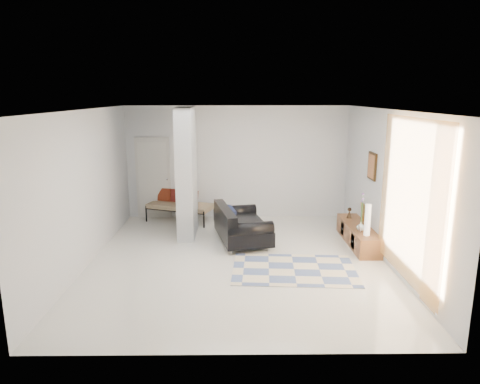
{
  "coord_description": "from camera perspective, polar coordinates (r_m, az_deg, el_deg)",
  "views": [
    {
      "loc": [
        -0.04,
        -7.58,
        3.05
      ],
      "look_at": [
        0.05,
        0.6,
        1.19
      ],
      "focal_mm": 32.0,
      "sensor_mm": 36.0,
      "label": 1
    }
  ],
  "objects": [
    {
      "name": "cylinder_lamp",
      "position": [
        8.58,
        16.64,
        -3.58
      ],
      "size": [
        0.11,
        0.11,
        0.62
      ],
      "primitive_type": "cylinder",
      "color": "beige",
      "rests_on": "media_console"
    },
    {
      "name": "bronze_figurine",
      "position": [
        9.72,
        14.37,
        -2.71
      ],
      "size": [
        0.13,
        0.13,
        0.23
      ],
      "primitive_type": null,
      "rotation": [
        0.0,
        0.0,
        0.09
      ],
      "color": "black",
      "rests_on": "media_console"
    },
    {
      "name": "wall_front",
      "position": [
        4.87,
        -0.14,
        -7.01
      ],
      "size": [
        6.0,
        0.0,
        6.0
      ],
      "primitive_type": "plane",
      "rotation": [
        -1.57,
        0.0,
        0.0
      ],
      "color": "silver",
      "rests_on": "ground"
    },
    {
      "name": "wall_art",
      "position": [
        9.03,
        17.21,
        3.31
      ],
      "size": [
        0.04,
        0.45,
        0.55
      ],
      "primitive_type": "cube",
      "color": "#36220E",
      "rests_on": "wall_right"
    },
    {
      "name": "wall_right",
      "position": [
        8.24,
        19.16,
        0.55
      ],
      "size": [
        0.0,
        6.0,
        6.0
      ],
      "primitive_type": "plane",
      "rotation": [
        1.57,
        0.0,
        -1.57
      ],
      "color": "silver",
      "rests_on": "ground"
    },
    {
      "name": "daybed",
      "position": [
        10.64,
        -8.05,
        -1.61
      ],
      "size": [
        1.71,
        1.16,
        0.77
      ],
      "rotation": [
        0.0,
        0.0,
        -0.35
      ],
      "color": "black",
      "rests_on": "floor"
    },
    {
      "name": "vase",
      "position": [
        8.91,
        15.81,
        -4.41
      ],
      "size": [
        0.17,
        0.17,
        0.17
      ],
      "primitive_type": "imported",
      "rotation": [
        0.0,
        0.0,
        -0.05
      ],
      "color": "white",
      "rests_on": "media_console"
    },
    {
      "name": "partition_column",
      "position": [
        9.39,
        -7.12,
        2.59
      ],
      "size": [
        0.35,
        1.2,
        2.8
      ],
      "primitive_type": "cube",
      "color": "#A9ADB1",
      "rests_on": "floor"
    },
    {
      "name": "area_rug",
      "position": [
        7.82,
        7.22,
        -10.2
      ],
      "size": [
        2.27,
        1.59,
        0.01
      ],
      "primitive_type": "cube",
      "rotation": [
        0.0,
        0.0,
        -0.06
      ],
      "color": "beige",
      "rests_on": "floor"
    },
    {
      "name": "media_console",
      "position": [
        9.3,
        15.44,
        -5.47
      ],
      "size": [
        0.45,
        1.89,
        0.8
      ],
      "color": "brown",
      "rests_on": "floor"
    },
    {
      "name": "ceiling",
      "position": [
        7.58,
        -0.34,
        10.92
      ],
      "size": [
        6.0,
        6.0,
        0.0
      ],
      "primitive_type": "plane",
      "rotation": [
        3.14,
        0.0,
        0.0
      ],
      "color": "white",
      "rests_on": "wall_back"
    },
    {
      "name": "loveseat",
      "position": [
        9.06,
        -0.06,
        -4.51
      ],
      "size": [
        1.27,
        1.79,
        0.76
      ],
      "rotation": [
        0.0,
        0.0,
        0.21
      ],
      "color": "silver",
      "rests_on": "floor"
    },
    {
      "name": "floor",
      "position": [
        8.17,
        -0.31,
        -9.11
      ],
      "size": [
        6.0,
        6.0,
        0.0
      ],
      "primitive_type": "plane",
      "color": "white",
      "rests_on": "ground"
    },
    {
      "name": "wall_left",
      "position": [
        8.22,
        -19.88,
        0.45
      ],
      "size": [
        0.0,
        6.0,
        6.0
      ],
      "primitive_type": "plane",
      "rotation": [
        1.57,
        0.0,
        1.57
      ],
      "color": "silver",
      "rests_on": "ground"
    },
    {
      "name": "wall_back",
      "position": [
        10.71,
        -0.41,
        3.95
      ],
      "size": [
        6.0,
        0.0,
        6.0
      ],
      "primitive_type": "plane",
      "rotation": [
        1.57,
        0.0,
        0.0
      ],
      "color": "silver",
      "rests_on": "ground"
    },
    {
      "name": "hallway_door",
      "position": [
        10.93,
        -11.49,
        1.85
      ],
      "size": [
        0.85,
        0.06,
        2.04
      ],
      "primitive_type": "cube",
      "color": "silver",
      "rests_on": "floor"
    },
    {
      "name": "curtain",
      "position": [
        7.16,
        21.63,
        -1.03
      ],
      "size": [
        0.0,
        2.55,
        2.55
      ],
      "primitive_type": "plane",
      "rotation": [
        1.57,
        0.0,
        1.57
      ],
      "color": "#F5A740",
      "rests_on": "wall_right"
    }
  ]
}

